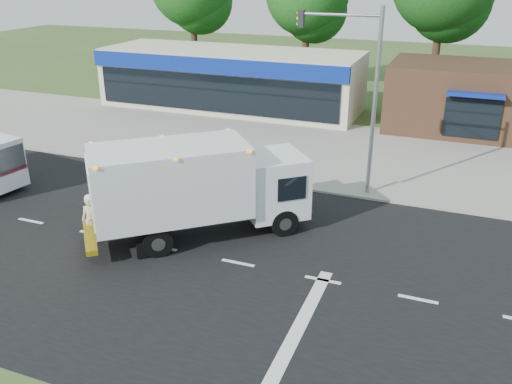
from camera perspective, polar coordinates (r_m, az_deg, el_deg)
ground at (r=18.78m, az=-1.90°, el=-7.51°), size 120.00×120.00×0.00m
road_asphalt at (r=18.77m, az=-1.90°, el=-7.49°), size 60.00×14.00×0.02m
sidewalk at (r=25.73m, az=5.27°, el=1.31°), size 60.00×2.40×0.12m
parking_apron at (r=31.05m, az=8.31°, el=4.90°), size 60.00×9.00×0.02m
lane_markings at (r=17.27m, az=0.51°, el=-10.41°), size 55.20×7.00×0.01m
ems_box_truck at (r=19.84m, az=-6.38°, el=0.85°), size 7.90×7.21×3.64m
emergency_worker at (r=20.63m, az=-17.00°, el=-2.72°), size 0.76×0.64×1.89m
retail_strip_mall at (r=38.78m, az=-2.65°, el=11.81°), size 18.00×6.20×4.00m
brown_storefront at (r=35.63m, az=21.99°, el=9.16°), size 10.00×6.70×4.00m
traffic_signal_pole at (r=23.27m, az=10.96°, el=11.18°), size 3.51×0.25×8.00m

